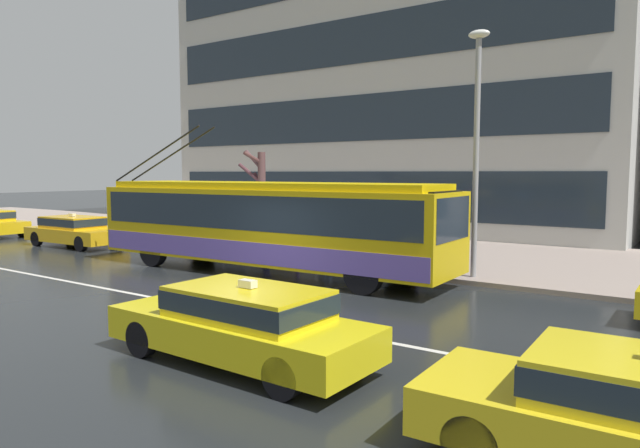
{
  "coord_description": "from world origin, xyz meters",
  "views": [
    {
      "loc": [
        9.72,
        -10.28,
        3.11
      ],
      "look_at": [
        -0.17,
        4.04,
        1.53
      ],
      "focal_mm": 31.87,
      "sensor_mm": 36.0,
      "label": 1
    }
  ],
  "objects_px": {
    "trolleybus": "(266,223)",
    "street_tree_bare": "(260,192)",
    "pedestrian_at_shelter": "(267,209)",
    "pedestrian_waiting_by_pole": "(297,210)",
    "pedestrian_walking_past": "(418,215)",
    "street_lamp": "(477,134)",
    "pedestrian_approaching_curb": "(330,212)",
    "taxi_oncoming_near": "(243,321)",
    "taxi_queued_behind_bus": "(74,230)",
    "bus_shelter": "(272,202)"
  },
  "relations": [
    {
      "from": "pedestrian_waiting_by_pole",
      "to": "street_lamp",
      "type": "bearing_deg",
      "value": 1.39
    },
    {
      "from": "bus_shelter",
      "to": "taxi_queued_behind_bus",
      "type": "bearing_deg",
      "value": -154.19
    },
    {
      "from": "pedestrian_at_shelter",
      "to": "pedestrian_approaching_curb",
      "type": "relative_size",
      "value": 1.02
    },
    {
      "from": "pedestrian_walking_past",
      "to": "trolleybus",
      "type": "bearing_deg",
      "value": -126.84
    },
    {
      "from": "taxi_queued_behind_bus",
      "to": "bus_shelter",
      "type": "distance_m",
      "value": 8.63
    },
    {
      "from": "taxi_queued_behind_bus",
      "to": "street_lamp",
      "type": "height_order",
      "value": "street_lamp"
    },
    {
      "from": "trolleybus",
      "to": "street_lamp",
      "type": "bearing_deg",
      "value": 20.95
    },
    {
      "from": "taxi_oncoming_near",
      "to": "pedestrian_walking_past",
      "type": "relative_size",
      "value": 2.43
    },
    {
      "from": "pedestrian_approaching_curb",
      "to": "pedestrian_waiting_by_pole",
      "type": "relative_size",
      "value": 0.98
    },
    {
      "from": "taxi_queued_behind_bus",
      "to": "pedestrian_walking_past",
      "type": "bearing_deg",
      "value": 16.06
    },
    {
      "from": "pedestrian_walking_past",
      "to": "pedestrian_at_shelter",
      "type": "bearing_deg",
      "value": -158.87
    },
    {
      "from": "street_lamp",
      "to": "taxi_queued_behind_bus",
      "type": "bearing_deg",
      "value": -173.14
    },
    {
      "from": "taxi_queued_behind_bus",
      "to": "street_lamp",
      "type": "relative_size",
      "value": 0.68
    },
    {
      "from": "taxi_oncoming_near",
      "to": "pedestrian_waiting_by_pole",
      "type": "relative_size",
      "value": 2.32
    },
    {
      "from": "pedestrian_walking_past",
      "to": "pedestrian_waiting_by_pole",
      "type": "xyz_separation_m",
      "value": [
        -3.51,
        -2.15,
        0.13
      ]
    },
    {
      "from": "trolleybus",
      "to": "taxi_oncoming_near",
      "type": "xyz_separation_m",
      "value": [
        5.16,
        -6.7,
        -0.85
      ]
    },
    {
      "from": "taxi_oncoming_near",
      "to": "street_lamp",
      "type": "xyz_separation_m",
      "value": [
        0.67,
        8.94,
        3.49
      ]
    },
    {
      "from": "taxi_queued_behind_bus",
      "to": "street_lamp",
      "type": "xyz_separation_m",
      "value": [
        16.53,
        1.99,
        3.49
      ]
    },
    {
      "from": "taxi_queued_behind_bus",
      "to": "bus_shelter",
      "type": "bearing_deg",
      "value": 25.81
    },
    {
      "from": "pedestrian_at_shelter",
      "to": "pedestrian_waiting_by_pole",
      "type": "xyz_separation_m",
      "value": [
        1.52,
        -0.21,
        0.04
      ]
    },
    {
      "from": "pedestrian_at_shelter",
      "to": "pedestrian_walking_past",
      "type": "bearing_deg",
      "value": 21.13
    },
    {
      "from": "trolleybus",
      "to": "street_tree_bare",
      "type": "height_order",
      "value": "trolleybus"
    },
    {
      "from": "trolleybus",
      "to": "street_lamp",
      "type": "distance_m",
      "value": 6.78
    },
    {
      "from": "bus_shelter",
      "to": "pedestrian_waiting_by_pole",
      "type": "xyz_separation_m",
      "value": [
        2.67,
        -1.88,
        -0.14
      ]
    },
    {
      "from": "pedestrian_waiting_by_pole",
      "to": "street_tree_bare",
      "type": "xyz_separation_m",
      "value": [
        -4.03,
        2.78,
        0.48
      ]
    },
    {
      "from": "taxi_queued_behind_bus",
      "to": "pedestrian_waiting_by_pole",
      "type": "relative_size",
      "value": 2.3
    },
    {
      "from": "pedestrian_walking_past",
      "to": "street_tree_bare",
      "type": "relative_size",
      "value": 0.49
    },
    {
      "from": "trolleybus",
      "to": "pedestrian_at_shelter",
      "type": "height_order",
      "value": "trolleybus"
    },
    {
      "from": "bus_shelter",
      "to": "street_tree_bare",
      "type": "xyz_separation_m",
      "value": [
        -1.36,
        0.9,
        0.34
      ]
    },
    {
      "from": "street_tree_bare",
      "to": "pedestrian_approaching_curb",
      "type": "bearing_deg",
      "value": -23.33
    },
    {
      "from": "pedestrian_walking_past",
      "to": "street_tree_bare",
      "type": "height_order",
      "value": "street_tree_bare"
    },
    {
      "from": "taxi_oncoming_near",
      "to": "taxi_queued_behind_bus",
      "type": "distance_m",
      "value": 17.31
    },
    {
      "from": "pedestrian_approaching_curb",
      "to": "pedestrian_walking_past",
      "type": "relative_size",
      "value": 1.03
    },
    {
      "from": "pedestrian_walking_past",
      "to": "street_lamp",
      "type": "bearing_deg",
      "value": -37.01
    },
    {
      "from": "trolleybus",
      "to": "bus_shelter",
      "type": "height_order",
      "value": "trolleybus"
    },
    {
      "from": "trolleybus",
      "to": "pedestrian_walking_past",
      "type": "relative_size",
      "value": 6.57
    },
    {
      "from": "taxi_oncoming_near",
      "to": "pedestrian_at_shelter",
      "type": "distance_m",
      "value": 11.46
    },
    {
      "from": "taxi_queued_behind_bus",
      "to": "taxi_oncoming_near",
      "type": "bearing_deg",
      "value": -23.66
    },
    {
      "from": "trolleybus",
      "to": "street_tree_bare",
      "type": "relative_size",
      "value": 3.25
    },
    {
      "from": "pedestrian_approaching_curb",
      "to": "pedestrian_at_shelter",
      "type": "bearing_deg",
      "value": -169.85
    },
    {
      "from": "pedestrian_walking_past",
      "to": "bus_shelter",
      "type": "bearing_deg",
      "value": -177.46
    },
    {
      "from": "street_lamp",
      "to": "pedestrian_waiting_by_pole",
      "type": "bearing_deg",
      "value": -178.61
    },
    {
      "from": "taxi_queued_behind_bus",
      "to": "pedestrian_waiting_by_pole",
      "type": "bearing_deg",
      "value": 10.07
    },
    {
      "from": "pedestrian_walking_past",
      "to": "taxi_queued_behind_bus",
      "type": "bearing_deg",
      "value": -163.94
    },
    {
      "from": "taxi_queued_behind_bus",
      "to": "pedestrian_approaching_curb",
      "type": "bearing_deg",
      "value": 12.42
    },
    {
      "from": "taxi_oncoming_near",
      "to": "taxi_queued_behind_bus",
      "type": "relative_size",
      "value": 1.01
    },
    {
      "from": "pedestrian_approaching_curb",
      "to": "pedestrian_waiting_by_pole",
      "type": "height_order",
      "value": "pedestrian_waiting_by_pole"
    },
    {
      "from": "trolleybus",
      "to": "taxi_queued_behind_bus",
      "type": "bearing_deg",
      "value": 178.7
    },
    {
      "from": "taxi_oncoming_near",
      "to": "pedestrian_at_shelter",
      "type": "xyz_separation_m",
      "value": [
        -7.02,
        8.99,
        1.08
      ]
    },
    {
      "from": "street_lamp",
      "to": "taxi_oncoming_near",
      "type": "bearing_deg",
      "value": -94.31
    }
  ]
}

